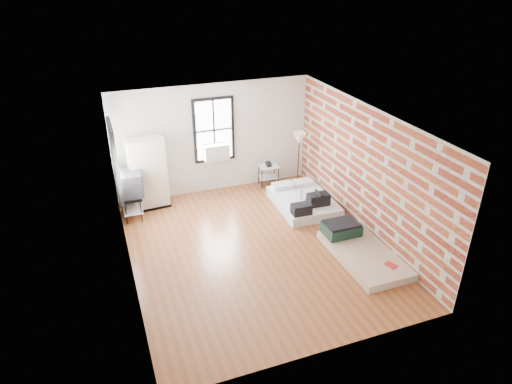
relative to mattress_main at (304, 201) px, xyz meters
name	(u,v)px	position (x,y,z in m)	size (l,w,h in m)	color
ground	(255,249)	(-1.74, -1.31, -0.15)	(6.00, 6.00, 0.00)	brown
room_shell	(260,165)	(-1.51, -0.95, 1.58)	(5.02, 6.02, 2.80)	silver
mattress_main	(304,201)	(0.00, 0.00, 0.00)	(1.35, 1.80, 0.57)	white
mattress_bare	(358,248)	(0.18, -2.20, -0.02)	(1.08, 2.04, 0.44)	tan
wardrobe	(148,174)	(-3.49, 1.34, 0.72)	(0.92, 0.57, 1.75)	black
side_table	(269,170)	(-0.37, 1.41, 0.29)	(0.54, 0.45, 0.67)	black
floor_lamp	(299,141)	(0.28, 0.98, 1.16)	(0.33, 0.33, 1.55)	black
tv_stand	(130,185)	(-3.96, 0.99, 0.66)	(0.58, 0.81, 1.13)	black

